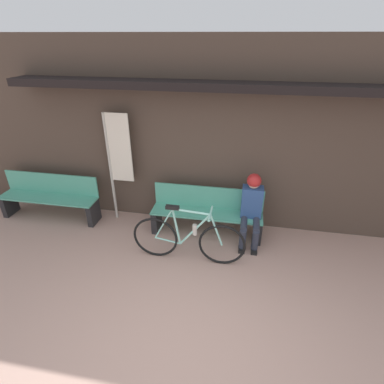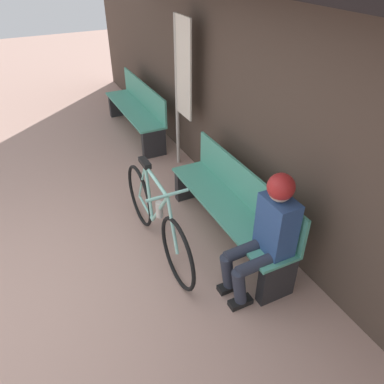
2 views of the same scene
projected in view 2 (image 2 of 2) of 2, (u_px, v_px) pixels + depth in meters
ground_plane at (9, 318)px, 3.28m from camera, size 24.00×24.00×0.00m
storefront_wall at (286, 86)px, 3.35m from camera, size 12.00×0.56×3.20m
park_bench_near at (231, 207)px, 3.94m from camera, size 1.91×0.42×0.85m
bicycle at (156, 219)px, 3.80m from camera, size 1.75×0.40×0.96m
person_seated at (268, 229)px, 3.18m from camera, size 0.34×0.60×1.23m
park_bench_far at (137, 110)px, 6.19m from camera, size 1.88×0.42×0.85m
banner_pole at (181, 79)px, 4.74m from camera, size 0.45×0.05×2.04m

